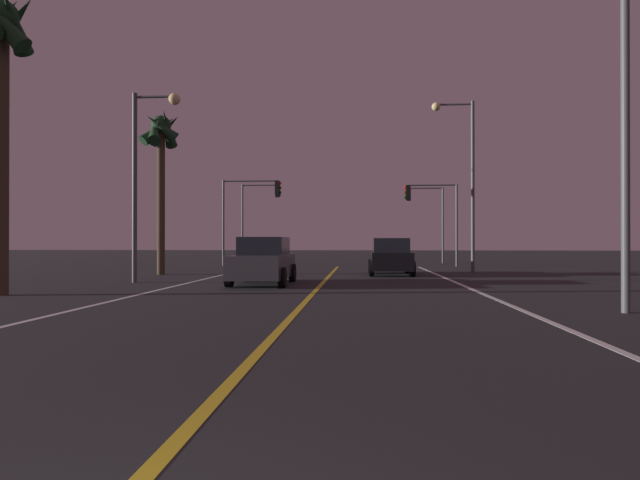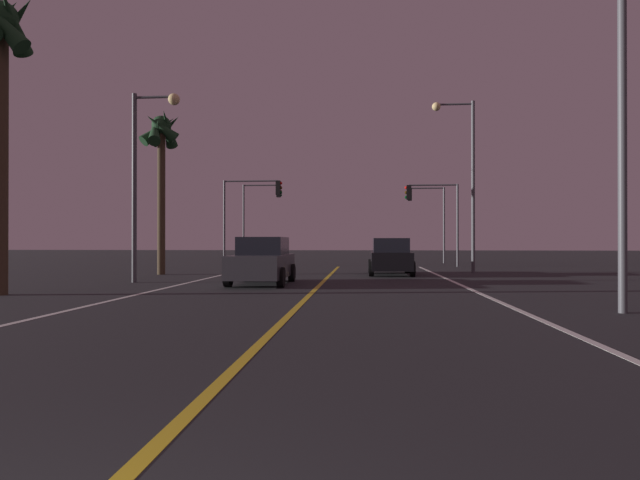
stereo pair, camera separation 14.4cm
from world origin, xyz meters
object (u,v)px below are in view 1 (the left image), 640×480
car_oncoming (263,261)px  street_lamp_left_mid (146,161)px  traffic_light_near_left (251,202)px  traffic_light_far_left (260,205)px  traffic_light_far_right (425,207)px  street_lamp_right_near (595,63)px  car_ahead_far (390,257)px  palm_tree_left_near (2,49)px  palm_tree_left_mid (161,142)px  traffic_light_near_right (431,205)px  street_lamp_right_far (464,165)px

car_oncoming → street_lamp_left_mid: size_ratio=0.60×
traffic_light_near_left → traffic_light_far_left: (-0.48, 5.50, 0.18)m
traffic_light_far_right → street_lamp_right_near: 27.06m
car_ahead_far → street_lamp_right_near: street_lamp_right_near is taller
traffic_light_far_right → palm_tree_left_near: palm_tree_left_near is taller
car_oncoming → street_lamp_left_mid: bearing=-94.1°
car_oncoming → palm_tree_left_mid: palm_tree_left_mid is taller
street_lamp_left_mid → palm_tree_left_mid: bearing=105.0°
car_ahead_far → traffic_light_near_right: traffic_light_near_right is taller
street_lamp_left_mid → palm_tree_left_mid: (-1.32, 4.91, 1.67)m
street_lamp_right_far → traffic_light_near_right: bearing=-82.3°
car_ahead_far → traffic_light_far_left: size_ratio=0.74×
traffic_light_far_left → street_lamp_right_far: 17.23m
car_oncoming → palm_tree_left_mid: (-5.83, 5.24, 5.41)m
traffic_light_near_right → street_lamp_right_near: (0.65, -21.53, 1.53)m
traffic_light_far_left → traffic_light_far_right: bearing=0.0°
car_ahead_far → palm_tree_left_mid: size_ratio=0.55×
street_lamp_right_far → traffic_light_near_left: bearing=-26.9°
traffic_light_far_right → traffic_light_far_left: (-12.11, 0.00, 0.22)m
car_ahead_far → traffic_light_near_right: 9.50m
car_ahead_far → street_lamp_left_mid: bearing=120.6°
traffic_light_near_right → street_lamp_right_near: 21.59m
traffic_light_near_right → traffic_light_far_right: size_ratio=0.93×
street_lamp_left_mid → traffic_light_far_left: bearing=88.3°
car_oncoming → palm_tree_left_mid: size_ratio=0.55×
traffic_light_near_right → palm_tree_left_mid: 16.66m
street_lamp_right_near → street_lamp_right_far: street_lamp_right_far is taller
car_oncoming → palm_tree_left_near: 10.22m
street_lamp_right_far → palm_tree_left_near: palm_tree_left_near is taller
traffic_light_far_left → palm_tree_left_near: bearing=-96.5°
traffic_light_far_right → car_ahead_far: bearing=76.8°
traffic_light_far_left → street_lamp_right_far: bearing=-42.7°
traffic_light_near_left → palm_tree_left_near: size_ratio=0.62×
traffic_light_near_right → traffic_light_far_right: 5.51m
traffic_light_near_right → traffic_light_near_left: 11.32m
traffic_light_near_left → street_lamp_left_mid: street_lamp_left_mid is taller
traffic_light_far_right → street_lamp_right_far: size_ratio=0.64×
traffic_light_far_left → traffic_light_near_left: bearing=-85.0°
traffic_light_near_right → street_lamp_right_far: 6.43m
street_lamp_right_near → street_lamp_right_far: size_ratio=0.98×
traffic_light_far_left → palm_tree_left_mid: 14.91m
traffic_light_far_right → traffic_light_near_left: bearing=25.3°
car_ahead_far → palm_tree_left_near: palm_tree_left_near is taller
traffic_light_near_left → traffic_light_far_left: size_ratio=0.94×
traffic_light_far_right → street_lamp_left_mid: bearing=57.0°
traffic_light_far_left → street_lamp_right_near: bearing=-65.3°
car_ahead_far → car_oncoming: bearing=140.2°
traffic_light_near_left → street_lamp_left_mid: size_ratio=0.77×
car_ahead_far → street_lamp_right_near: bearing=-164.4°
car_ahead_far → street_lamp_left_mid: size_ratio=0.60×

